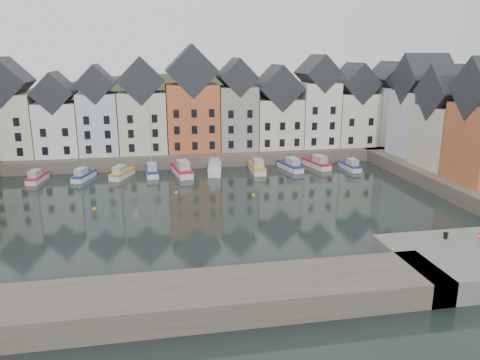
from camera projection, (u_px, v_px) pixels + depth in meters
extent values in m
plane|color=black|center=(213.00, 211.00, 55.85)|extent=(260.00, 260.00, 0.00)
cube|color=#50473D|center=(192.00, 153.00, 84.06)|extent=(90.00, 16.00, 2.00)
cube|color=#50473D|center=(474.00, 182.00, 64.94)|extent=(14.00, 54.00, 2.00)
cube|color=#50473D|center=(112.00, 307.00, 32.96)|extent=(50.00, 6.00, 2.00)
ellipsoid|color=#2A371B|center=(185.00, 208.00, 113.71)|extent=(153.60, 70.40, 64.00)
sphere|color=black|center=(117.00, 100.00, 99.46)|extent=(5.77, 5.77, 5.77)
sphere|color=black|center=(281.00, 96.00, 115.75)|extent=(5.27, 5.27, 5.27)
sphere|color=black|center=(317.00, 99.00, 110.81)|extent=(5.07, 5.07, 5.07)
sphere|color=black|center=(243.00, 100.00, 108.69)|extent=(5.01, 5.01, 5.01)
sphere|color=black|center=(7.00, 109.00, 101.23)|extent=(3.94, 3.94, 3.94)
sphere|color=black|center=(295.00, 96.00, 115.90)|extent=(5.21, 5.21, 5.21)
sphere|color=black|center=(189.00, 97.00, 109.68)|extent=(5.45, 5.45, 5.45)
sphere|color=black|center=(350.00, 104.00, 106.46)|extent=(4.49, 4.49, 4.49)
cube|color=beige|center=(11.00, 125.00, 75.46)|extent=(7.67, 8.00, 10.07)
cube|color=black|center=(6.00, 82.00, 73.64)|extent=(7.67, 8.16, 7.67)
cube|color=white|center=(59.00, 129.00, 76.93)|extent=(6.56, 8.00, 8.61)
cube|color=black|center=(55.00, 92.00, 75.37)|extent=(6.56, 8.16, 6.56)
cube|color=silver|center=(100.00, 123.00, 77.89)|extent=(6.20, 8.00, 10.02)
cube|color=black|center=(96.00, 83.00, 76.18)|extent=(6.20, 8.16, 6.20)
cube|color=beige|center=(143.00, 122.00, 79.13)|extent=(7.70, 8.00, 10.08)
cube|color=black|center=(141.00, 80.00, 77.31)|extent=(7.70, 8.16, 7.70)
cube|color=#BF6036|center=(192.00, 117.00, 80.44)|extent=(8.69, 8.00, 11.28)
cube|color=black|center=(191.00, 71.00, 78.40)|extent=(8.69, 8.16, 8.69)
cube|color=gray|center=(236.00, 118.00, 81.86)|extent=(6.43, 8.00, 10.78)
cube|color=black|center=(236.00, 77.00, 80.03)|extent=(6.43, 8.16, 6.43)
cube|color=beige|center=(276.00, 123.00, 83.43)|extent=(7.88, 8.00, 8.56)
cube|color=black|center=(277.00, 87.00, 81.80)|extent=(7.88, 8.16, 7.88)
cube|color=white|center=(316.00, 114.00, 84.36)|extent=(6.50, 8.00, 11.27)
cube|color=black|center=(318.00, 73.00, 82.47)|extent=(6.50, 8.16, 6.50)
cube|color=beige|center=(352.00, 119.00, 85.85)|extent=(7.23, 8.00, 9.32)
cube|color=black|center=(354.00, 83.00, 84.16)|extent=(7.23, 8.16, 7.23)
cube|color=white|center=(387.00, 115.00, 86.93)|extent=(6.18, 8.00, 10.32)
cube|color=black|center=(390.00, 78.00, 85.17)|extent=(6.18, 8.16, 6.18)
cube|color=silver|center=(420.00, 124.00, 75.73)|extent=(7.47, 8.00, 10.38)
cube|color=black|center=(425.00, 79.00, 73.85)|extent=(7.62, 8.00, 8.00)
cube|color=beige|center=(450.00, 137.00, 68.33)|extent=(8.14, 8.00, 8.89)
cube|color=black|center=(455.00, 93.00, 66.64)|extent=(8.30, 8.00, 8.00)
sphere|color=gold|center=(176.00, 193.00, 62.70)|extent=(0.50, 0.50, 0.50)
sphere|color=gold|center=(253.00, 195.00, 61.61)|extent=(0.50, 0.50, 0.50)
sphere|color=gold|center=(94.00, 209.00, 56.20)|extent=(0.50, 0.50, 0.50)
cube|color=silver|center=(38.00, 179.00, 69.02)|extent=(2.40, 5.42, 0.96)
cube|color=#B71A2E|center=(37.00, 176.00, 68.88)|extent=(2.50, 5.54, 0.22)
cube|color=#A5AAAE|center=(35.00, 174.00, 67.99)|extent=(1.54, 2.26, 1.05)
cube|color=silver|center=(84.00, 177.00, 70.10)|extent=(3.17, 5.47, 0.96)
cube|color=navy|center=(84.00, 174.00, 69.97)|extent=(3.29, 5.59, 0.22)
cube|color=#A5AAAE|center=(81.00, 172.00, 69.08)|extent=(1.83, 2.38, 1.05)
cube|color=silver|center=(122.00, 175.00, 71.25)|extent=(3.73, 5.72, 1.01)
cube|color=gold|center=(122.00, 172.00, 71.11)|extent=(3.86, 5.86, 0.23)
cube|color=#A5AAAE|center=(119.00, 169.00, 70.18)|extent=(2.06, 2.54, 1.10)
cube|color=silver|center=(152.00, 173.00, 72.57)|extent=(2.08, 5.87, 1.06)
cube|color=navy|center=(152.00, 169.00, 72.42)|extent=(2.18, 5.99, 0.24)
cube|color=#A5AAAE|center=(152.00, 167.00, 71.46)|extent=(1.49, 2.39, 1.16)
cylinder|color=silver|center=(150.00, 138.00, 71.69)|extent=(0.13, 0.13, 10.59)
cube|color=silver|center=(182.00, 172.00, 72.69)|extent=(3.09, 7.03, 1.25)
cube|color=#B71A2E|center=(182.00, 168.00, 72.51)|extent=(3.22, 7.18, 0.28)
cube|color=#A5AAAE|center=(183.00, 165.00, 71.41)|extent=(2.00, 2.93, 1.36)
cube|color=silver|center=(215.00, 170.00, 73.98)|extent=(2.85, 6.69, 1.19)
cube|color=silver|center=(215.00, 166.00, 73.81)|extent=(2.97, 6.83, 0.27)
cube|color=#A5AAAE|center=(215.00, 164.00, 72.71)|extent=(1.87, 2.78, 1.30)
cube|color=silver|center=(257.00, 169.00, 74.58)|extent=(2.13, 6.29, 1.14)
cube|color=gold|center=(257.00, 166.00, 74.42)|extent=(2.24, 6.42, 0.26)
cube|color=#A5AAAE|center=(258.00, 163.00, 73.37)|extent=(1.56, 2.54, 1.24)
cube|color=silver|center=(290.00, 168.00, 75.89)|extent=(2.98, 6.18, 1.09)
cube|color=navy|center=(290.00, 164.00, 75.73)|extent=(3.11, 6.32, 0.25)
cube|color=#A5AAAE|center=(293.00, 162.00, 74.78)|extent=(1.85, 2.61, 1.19)
cube|color=silver|center=(316.00, 165.00, 77.40)|extent=(3.20, 6.44, 1.13)
cube|color=#B71A2E|center=(317.00, 162.00, 77.24)|extent=(3.33, 6.59, 0.26)
cube|color=#A5AAAE|center=(320.00, 159.00, 76.25)|extent=(1.96, 2.73, 1.24)
cube|color=silver|center=(350.00, 167.00, 76.15)|extent=(1.91, 5.36, 0.97)
cube|color=navy|center=(350.00, 164.00, 76.02)|extent=(2.00, 5.47, 0.22)
cube|color=#A5AAAE|center=(353.00, 162.00, 75.14)|extent=(1.36, 2.18, 1.05)
cylinder|color=black|center=(446.00, 236.00, 42.40)|extent=(0.36, 0.36, 0.50)
cylinder|color=black|center=(446.00, 233.00, 42.33)|extent=(0.48, 0.48, 0.08)
cube|color=gray|center=(480.00, 239.00, 40.98)|extent=(0.10, 0.10, 1.10)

